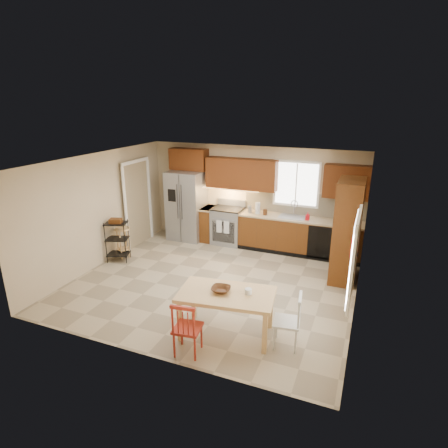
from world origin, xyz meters
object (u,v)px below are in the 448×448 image
table_bowl (221,292)px  range_stove (228,226)px  pantry (347,231)px  refrigerator (187,205)px  table_jar (248,293)px  soap_bottle (308,216)px  dining_table (226,314)px  bar_stool (123,243)px  fire_extinguisher (354,248)px  chair_white (287,321)px  chair_red (188,327)px  utility_cart (118,241)px

table_bowl → range_stove: bearing=109.9°
range_stove → pantry: bearing=-18.3°
refrigerator → table_jar: bearing=-50.8°
refrigerator → soap_bottle: size_ratio=9.53×
dining_table → table_bowl: size_ratio=4.94×
dining_table → refrigerator: bearing=117.3°
range_stove → bar_stool: 2.65m
dining_table → table_jar: table_jar is taller
pantry → range_stove: bearing=161.7°
table_bowl → fire_extinguisher: bearing=42.9°
fire_extinguisher → bar_stool: bearing=177.3°
refrigerator → chair_white: bearing=-45.6°
pantry → chair_red: bearing=-119.0°
pantry → fire_extinguisher: 1.07m
chair_white → bar_stool: chair_white is taller
table_bowl → utility_cart: (-3.30, 1.74, -0.25)m
chair_red → chair_white: (1.30, 0.70, 0.00)m
chair_red → pantry: bearing=53.1°
chair_red → soap_bottle: bearing=69.8°
table_bowl → chair_red: bearing=-111.6°
bar_stool → pantry: bearing=-3.0°
fire_extinguisher → table_bowl: bearing=-137.1°
utility_cart → bar_stool: bearing=70.0°
utility_cart → dining_table: bearing=-47.1°
pantry → dining_table: size_ratio=1.42×
dining_table → bar_stool: bearing=142.4°
dining_table → chair_red: bearing=-126.2°
bar_stool → chair_red: bearing=-52.6°
chair_white → range_stove: bearing=25.1°
fire_extinguisher → utility_cart: bearing=179.5°
range_stove → bar_stool: size_ratio=1.26×
table_jar → bar_stool: table_jar is taller
pantry → table_jar: 2.93m
soap_bottle → pantry: (0.95, -0.90, 0.05)m
table_jar → utility_cart: utility_cart is taller
bar_stool → utility_cart: utility_cart is taller
utility_cart → table_jar: bearing=-43.9°
pantry → bar_stool: 5.04m
fire_extinguisher → table_bowl: (-1.83, -1.70, -0.37)m
table_bowl → utility_cart: utility_cart is taller
pantry → chair_white: (-0.58, -2.70, -0.62)m
table_jar → bar_stool: size_ratio=0.16×
pantry → utility_cart: (-4.93, -1.01, -0.57)m
dining_table → chair_white: (0.95, 0.05, 0.07)m
range_stove → utility_cart: utility_cart is taller
refrigerator → chair_white: 5.09m
pantry → table_bowl: bearing=-120.6°
pantry → utility_cart: bearing=-168.5°
refrigerator → fire_extinguisher: refrigerator is taller
range_stove → soap_bottle: size_ratio=4.82×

